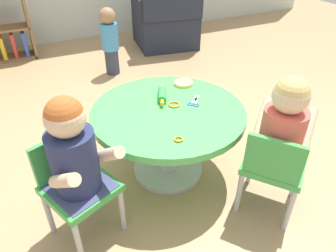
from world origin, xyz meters
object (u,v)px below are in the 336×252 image
Objects in this scene: child_chair_left at (76,184)px; toddler_standing at (110,40)px; armchair_dark at (166,22)px; craft_table at (168,125)px; seated_child_left at (73,151)px; craft_scissors at (194,102)px; rolling_pin at (162,95)px; seated_child_right at (284,126)px; child_chair_right at (273,166)px.

toddler_standing is at bearing 68.01° from child_chair_left.
child_chair_left is 2.85m from armchair_dark.
armchair_dark is (1.03, 2.15, -0.04)m from craft_table.
craft_scissors is (0.75, 0.24, -0.07)m from seated_child_left.
rolling_pin is at bearing 138.90° from craft_scissors.
seated_child_right reaches higher than craft_table.
rolling_pin is (-1.00, -2.02, 0.18)m from armchair_dark.
child_chair_left is at bearing -165.26° from craft_scissors.
armchair_dark is 1.26× the size of toddler_standing.
child_chair_right reaches higher than craft_table.
child_chair_left is 0.80× the size of toddler_standing.
seated_child_left reaches higher than rolling_pin.
armchair_dark is 1.02m from toddler_standing.
child_chair_left is at bearing -151.68° from rolling_pin.
seated_child_left is 0.79m from craft_scissors.
child_chair_left is 1.04m from seated_child_right.
seated_child_right reaches higher than craft_scissors.
craft_table is at bearing 127.74° from seated_child_right.
seated_child_right reaches higher than child_chair_left.
child_chair_right is at bearing -71.18° from craft_scissors.
seated_child_right is at bearing -67.11° from craft_scissors.
seated_child_left is 1.00× the size of seated_child_right.
armchair_dark reaches higher than rolling_pin.
craft_scissors is at bearing 17.63° from seated_child_left.
rolling_pin is at bearing 116.71° from child_chair_right.
child_chair_right is at bearing -16.74° from seated_child_left.
craft_table is at bearing 22.51° from seated_child_left.
seated_child_left is 2.01m from toddler_standing.
seated_child_left is (0.01, -0.04, 0.23)m from child_chair_left.
child_chair_left is 1.00× the size of child_chair_right.
toddler_standing is at bearing -149.41° from armchair_dark.
armchair_dark reaches higher than child_chair_right.
armchair_dark is at bearing 30.59° from toddler_standing.
child_chair_left is 0.99m from child_chair_right.
armchair_dark is (0.64, 2.64, -0.22)m from seated_child_right.
seated_child_left is 2.88m from armchair_dark.
craft_table is 1.65× the size of child_chair_left.
child_chair_right is at bearing -63.29° from rolling_pin.
child_chair_right is (0.93, -0.28, -0.23)m from seated_child_left.
child_chair_right is at bearing -84.66° from toddler_standing.
seated_child_right is at bearing -14.87° from seated_child_left.
seated_child_right reaches higher than toddler_standing.
seated_child_left is at bearing -162.37° from craft_scissors.
craft_table is 0.63m from child_chair_right.
toddler_standing is at bearing 84.77° from craft_table.
craft_table is at bearing 179.84° from craft_scissors.
seated_child_right is (0.38, -0.49, 0.18)m from craft_table.
child_chair_right is 2.46× the size of rolling_pin.
seated_child_left reaches higher than craft_table.
craft_scissors is at bearing -89.14° from toddler_standing.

